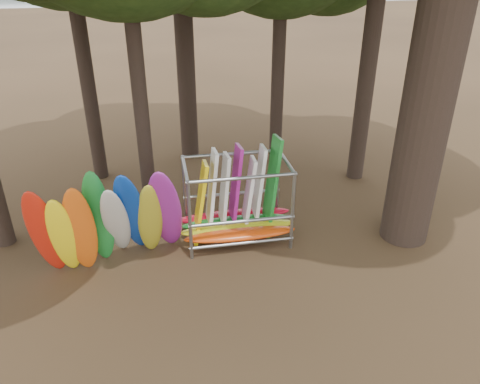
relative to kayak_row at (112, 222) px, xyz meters
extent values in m
plane|color=#47331E|center=(2.61, -0.70, -1.32)|extent=(120.00, 120.00, 0.00)
plane|color=gray|center=(2.61, 59.30, -1.32)|extent=(160.00, 160.00, 0.00)
cylinder|color=black|center=(-0.79, 5.48, 3.72)|extent=(0.46, 0.46, 10.09)
cylinder|color=black|center=(5.40, 5.65, 3.35)|extent=(0.44, 0.44, 9.34)
cylinder|color=black|center=(0.86, 2.25, 3.80)|extent=(0.39, 0.39, 10.24)
cylinder|color=black|center=(7.78, 3.87, 4.28)|extent=(0.53, 0.53, 11.21)
ellipsoid|color=red|center=(-1.45, -0.16, -0.03)|extent=(0.80, 1.12, 2.65)
ellipsoid|color=yellow|center=(-1.07, -0.21, -0.14)|extent=(0.65, 1.18, 2.48)
ellipsoid|color=#E05812|center=(-0.68, -0.20, -0.03)|extent=(0.78, 1.06, 2.65)
ellipsoid|color=#1D812F|center=(-0.29, 0.10, 0.08)|extent=(0.70, 1.08, 2.88)
ellipsoid|color=beige|center=(0.10, 0.03, -0.04)|extent=(0.61, 1.91, 2.72)
ellipsoid|color=#0B369D|center=(0.48, 0.11, 0.10)|extent=(0.88, 1.96, 2.99)
ellipsoid|color=#A89D23|center=(0.87, 0.10, -0.10)|extent=(0.72, 1.48, 2.58)
ellipsoid|color=#8F218C|center=(1.26, 0.13, 0.08)|extent=(0.98, 1.84, 2.94)
ellipsoid|color=#C93C0B|center=(3.11, 0.32, -0.90)|extent=(2.93, 0.55, 0.24)
ellipsoid|color=gold|center=(3.11, 0.65, -0.90)|extent=(3.08, 0.55, 0.24)
ellipsoid|color=#197222|center=(3.11, 0.96, -0.90)|extent=(2.93, 0.55, 0.24)
ellipsoid|color=red|center=(3.11, 1.30, -0.90)|extent=(3.17, 0.55, 0.24)
cube|color=yellow|center=(2.15, 0.91, -0.22)|extent=(0.49, 0.76, 2.23)
cube|color=silver|center=(2.47, 1.07, -0.10)|extent=(0.41, 0.78, 2.47)
cube|color=silver|center=(2.79, 1.00, -0.16)|extent=(0.36, 0.78, 2.37)
cube|color=#9A1980|center=(3.11, 1.12, -0.07)|extent=(0.41, 0.79, 2.53)
cube|color=white|center=(3.42, 0.93, -0.21)|extent=(0.43, 0.74, 2.24)
cube|color=white|center=(3.74, 1.13, -0.11)|extent=(0.39, 0.76, 2.46)
cube|color=#1B7C29|center=(4.06, 0.96, 0.04)|extent=(0.48, 0.82, 2.76)
camera|label=1|loc=(1.22, -9.69, 5.67)|focal=35.00mm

